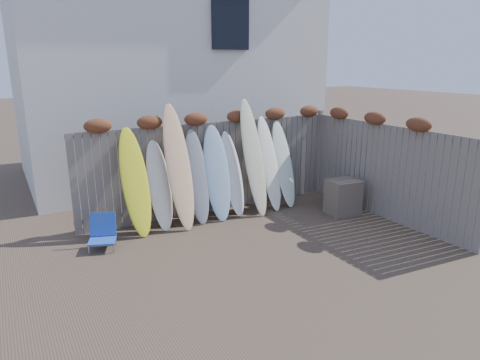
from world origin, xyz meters
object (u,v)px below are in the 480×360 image
beach_chair (103,232)px  surfboard_0 (135,182)px  wooden_crate (343,197)px  lattice_panel (352,171)px

beach_chair → surfboard_0: (0.76, 0.37, 0.75)m
wooden_crate → surfboard_0: 4.47m
wooden_crate → surfboard_0: size_ratio=0.36×
lattice_panel → surfboard_0: 4.96m
surfboard_0 → beach_chair: bearing=-158.1°
beach_chair → wooden_crate: 5.09m
beach_chair → surfboard_0: surfboard_0 is taller
lattice_panel → wooden_crate: bearing=-148.1°
lattice_panel → surfboard_0: surfboard_0 is taller
beach_chair → wooden_crate: bearing=-9.0°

